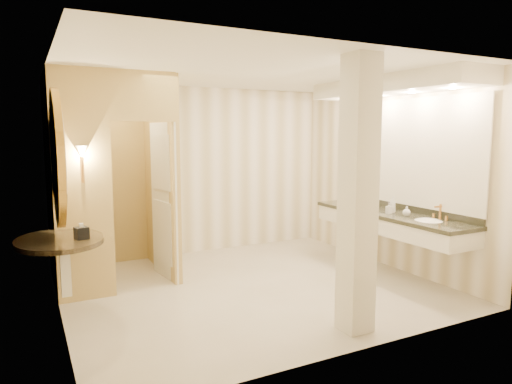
{
  "coord_description": "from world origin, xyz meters",
  "views": [
    {
      "loc": [
        -2.53,
        -5.06,
        1.95
      ],
      "look_at": [
        0.17,
        0.2,
        1.2
      ],
      "focal_mm": 32.0,
      "sensor_mm": 36.0,
      "label": 1
    }
  ],
  "objects": [
    {
      "name": "tissue_box",
      "position": [
        -2.03,
        -0.15,
        0.94
      ],
      "size": [
        0.15,
        0.15,
        0.12
      ],
      "primitive_type": "cube",
      "rotation": [
        0.0,
        0.0,
        0.25
      ],
      "color": "black",
      "rests_on": "console_shelf"
    },
    {
      "name": "wall_back",
      "position": [
        0.0,
        2.0,
        1.35
      ],
      "size": [
        4.5,
        0.02,
        2.7
      ],
      "primitive_type": "cube",
      "color": "white",
      "rests_on": "floor"
    },
    {
      "name": "wall_right",
      "position": [
        2.25,
        0.0,
        1.35
      ],
      "size": [
        0.02,
        4.0,
        2.7
      ],
      "primitive_type": "cube",
      "color": "white",
      "rests_on": "floor"
    },
    {
      "name": "wall_sconce",
      "position": [
        -1.93,
        0.43,
        1.73
      ],
      "size": [
        0.14,
        0.14,
        0.42
      ],
      "color": "#BD843C",
      "rests_on": "toilet_closet"
    },
    {
      "name": "console_shelf",
      "position": [
        -2.21,
        -0.01,
        1.35
      ],
      "size": [
        1.09,
        1.09,
        2.0
      ],
      "color": "black",
      "rests_on": "floor"
    },
    {
      "name": "wall_front",
      "position": [
        0.0,
        -2.0,
        1.35
      ],
      "size": [
        4.5,
        0.02,
        2.7
      ],
      "primitive_type": "cube",
      "color": "white",
      "rests_on": "floor"
    },
    {
      "name": "toilet",
      "position": [
        -1.86,
        1.56,
        0.4
      ],
      "size": [
        0.65,
        0.88,
        0.8
      ],
      "primitive_type": "imported",
      "rotation": [
        0.0,
        0.0,
        2.86
      ],
      "color": "white",
      "rests_on": "floor"
    },
    {
      "name": "soap_bottle_a",
      "position": [
        1.87,
        -0.45,
        0.95
      ],
      "size": [
        0.07,
        0.07,
        0.15
      ],
      "primitive_type": "imported",
      "rotation": [
        0.0,
        0.0,
        0.05
      ],
      "color": "beige",
      "rests_on": "vanity"
    },
    {
      "name": "wall_left",
      "position": [
        -2.25,
        0.0,
        1.35
      ],
      "size": [
        0.02,
        4.0,
        2.7
      ],
      "primitive_type": "cube",
      "color": "white",
      "rests_on": "floor"
    },
    {
      "name": "toilet_closet",
      "position": [
        -1.11,
        0.97,
        1.39
      ],
      "size": [
        1.5,
        1.55,
        2.7
      ],
      "color": "#DAC172",
      "rests_on": "floor"
    },
    {
      "name": "pillar",
      "position": [
        0.35,
        -1.62,
        1.35
      ],
      "size": [
        0.28,
        0.28,
        2.7
      ],
      "primitive_type": "cube",
      "color": "silver",
      "rests_on": "floor"
    },
    {
      "name": "ceiling",
      "position": [
        0.0,
        0.0,
        2.7
      ],
      "size": [
        4.5,
        4.5,
        0.0
      ],
      "primitive_type": "plane",
      "rotation": [
        3.14,
        0.0,
        0.0
      ],
      "color": "white",
      "rests_on": "wall_back"
    },
    {
      "name": "vanity",
      "position": [
        1.98,
        -0.39,
        1.63
      ],
      "size": [
        0.75,
        2.7,
        2.09
      ],
      "color": "silver",
      "rests_on": "floor"
    },
    {
      "name": "soap_bottle_b",
      "position": [
        1.95,
        -0.69,
        0.94
      ],
      "size": [
        0.13,
        0.13,
        0.13
      ],
      "primitive_type": "imported",
      "rotation": [
        0.0,
        0.0,
        -0.37
      ],
      "color": "silver",
      "rests_on": "vanity"
    },
    {
      "name": "floor",
      "position": [
        0.0,
        0.0,
        0.0
      ],
      "size": [
        4.5,
        4.5,
        0.0
      ],
      "primitive_type": "plane",
      "color": "beige",
      "rests_on": "ground"
    },
    {
      "name": "soap_bottle_c",
      "position": [
        1.96,
        -0.42,
        0.99
      ],
      "size": [
        0.11,
        0.11,
        0.22
      ],
      "primitive_type": "imported",
      "rotation": [
        0.0,
        0.0,
        -0.26
      ],
      "color": "#C6B28C",
      "rests_on": "vanity"
    }
  ]
}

